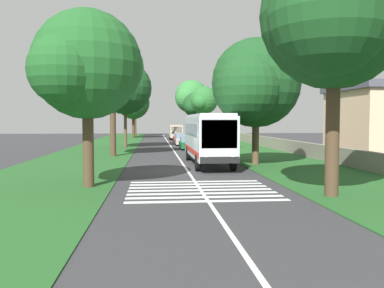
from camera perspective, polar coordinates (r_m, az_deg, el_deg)
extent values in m
plane|color=#333335|center=(26.94, -0.62, -3.72)|extent=(160.00, 160.00, 0.00)
cube|color=#235623|center=(42.21, -13.51, -1.26)|extent=(120.00, 8.00, 0.04)
cube|color=#235623|center=(43.05, 8.65, -1.12)|extent=(120.00, 8.00, 0.04)
cube|color=silver|center=(41.84, -2.32, -1.23)|extent=(110.00, 0.16, 0.01)
cube|color=silver|center=(30.57, 2.18, 1.05)|extent=(11.00, 2.50, 2.90)
cube|color=slate|center=(30.85, 2.11, 2.04)|extent=(9.68, 2.54, 0.85)
cube|color=slate|center=(25.16, 3.81, 1.37)|extent=(0.08, 2.20, 1.74)
cube|color=red|center=(30.62, 2.17, -0.82)|extent=(10.78, 2.53, 0.36)
cube|color=silver|center=(30.55, 2.18, 3.94)|extent=(10.56, 2.30, 0.18)
cube|color=black|center=(25.14, 3.84, -2.23)|extent=(0.16, 2.40, 0.40)
sphere|color=#F2EDCC|center=(25.07, 2.00, -1.94)|extent=(0.24, 0.24, 0.24)
sphere|color=#F2EDCC|center=(25.33, 5.62, -1.91)|extent=(0.24, 0.24, 0.24)
cylinder|color=black|center=(26.67, 0.82, -2.60)|extent=(1.10, 0.32, 1.10)
cylinder|color=black|center=(34.01, -0.52, -1.34)|extent=(1.10, 0.32, 1.10)
cylinder|color=black|center=(27.02, 5.68, -2.54)|extent=(1.10, 0.32, 1.10)
cylinder|color=black|center=(34.28, 3.31, -1.31)|extent=(1.10, 0.32, 1.10)
cube|color=silver|center=(16.90, 2.26, -7.89)|extent=(0.45, 6.80, 0.01)
cube|color=silver|center=(17.78, 1.87, -7.33)|extent=(0.45, 6.80, 0.01)
cube|color=silver|center=(18.66, 1.52, -6.83)|extent=(0.45, 6.80, 0.01)
cube|color=silver|center=(19.54, 1.20, -6.37)|extent=(0.45, 6.80, 0.01)
cube|color=silver|center=(20.42, 0.91, -5.95)|extent=(0.45, 6.80, 0.01)
cube|color=silver|center=(21.31, 0.65, -5.57)|extent=(0.45, 6.80, 0.01)
cube|color=silver|center=(22.19, 0.41, -5.21)|extent=(0.45, 6.80, 0.01)
cube|color=#145933|center=(47.17, -0.61, -0.09)|extent=(4.30, 1.75, 0.70)
cube|color=slate|center=(47.04, -0.60, 0.66)|extent=(2.00, 1.61, 0.55)
cylinder|color=black|center=(45.78, -1.45, -0.45)|extent=(0.64, 0.22, 0.64)
cylinder|color=black|center=(48.47, -1.66, -0.25)|extent=(0.64, 0.22, 0.64)
cylinder|color=black|center=(45.92, 0.50, -0.44)|extent=(0.64, 0.22, 0.64)
cylinder|color=black|center=(48.60, 0.17, -0.23)|extent=(0.64, 0.22, 0.64)
cube|color=#B7A893|center=(55.21, -1.42, 0.39)|extent=(4.30, 1.75, 0.70)
cube|color=slate|center=(55.08, -1.41, 1.04)|extent=(2.00, 1.61, 0.55)
cylinder|color=black|center=(53.83, -2.15, 0.10)|extent=(0.64, 0.22, 0.64)
cylinder|color=black|center=(56.52, -2.30, 0.25)|extent=(0.64, 0.22, 0.64)
cylinder|color=black|center=(53.94, -0.49, 0.11)|extent=(0.64, 0.22, 0.64)
cylinder|color=black|center=(56.62, -0.72, 0.26)|extent=(0.64, 0.22, 0.64)
cube|color=#B21E1E|center=(62.96, -1.78, 0.74)|extent=(4.30, 1.75, 0.70)
cube|color=slate|center=(62.83, -1.77, 1.31)|extent=(2.00, 1.61, 0.55)
cylinder|color=black|center=(61.58, -2.42, 0.50)|extent=(0.64, 0.22, 0.64)
cylinder|color=black|center=(64.27, -2.54, 0.61)|extent=(0.64, 0.22, 0.64)
cylinder|color=black|center=(61.68, -0.97, 0.50)|extent=(0.64, 0.22, 0.64)
cylinder|color=black|center=(64.37, -1.16, 0.62)|extent=(0.64, 0.22, 0.64)
cube|color=#BFB299|center=(70.97, -2.27, 1.80)|extent=(6.00, 2.10, 2.10)
cube|color=slate|center=(71.16, -2.28, 2.10)|extent=(5.04, 2.13, 0.70)
cube|color=slate|center=(68.00, -2.13, 1.91)|extent=(0.06, 1.76, 1.18)
cylinder|color=black|center=(69.06, -2.97, 0.84)|extent=(0.76, 0.24, 0.76)
cylinder|color=black|center=(72.85, -3.09, 0.96)|extent=(0.76, 0.24, 0.76)
cylinder|color=black|center=(69.17, -1.40, 0.85)|extent=(0.76, 0.24, 0.76)
cylinder|color=black|center=(72.95, -1.60, 0.97)|extent=(0.76, 0.24, 0.76)
cylinder|color=#4C3826|center=(20.66, -14.14, 0.40)|extent=(0.53, 0.53, 4.47)
sphere|color=#1E5623|center=(20.81, -14.29, 10.59)|extent=(5.27, 5.27, 5.27)
sphere|color=#1E5623|center=(22.32, -13.63, 9.07)|extent=(3.22, 3.22, 3.22)
sphere|color=#1E5623|center=(19.61, -17.19, 9.84)|extent=(3.29, 3.29, 3.29)
cylinder|color=#4C3826|center=(78.25, -8.10, 2.64)|extent=(0.53, 0.53, 4.89)
sphere|color=#1E5623|center=(78.31, -8.12, 5.65)|extent=(6.10, 6.10, 6.10)
sphere|color=#1E5623|center=(80.12, -8.06, 5.27)|extent=(3.98, 3.98, 3.98)
sphere|color=#1E5623|center=(76.82, -8.86, 5.35)|extent=(3.59, 3.59, 3.59)
cylinder|color=#4C3826|center=(87.94, -7.81, 3.10)|extent=(0.37, 0.37, 6.10)
sphere|color=#1E5623|center=(88.04, -7.84, 6.03)|extent=(5.31, 5.31, 5.31)
sphere|color=#1E5623|center=(89.62, -7.79, 5.73)|extent=(3.87, 3.87, 3.87)
sphere|color=#1E5623|center=(86.74, -8.40, 5.81)|extent=(3.69, 3.69, 3.69)
cylinder|color=brown|center=(50.29, -9.18, 2.60)|extent=(0.36, 0.36, 5.40)
sphere|color=#19471E|center=(50.44, -9.23, 7.66)|extent=(6.35, 6.35, 6.35)
sphere|color=#19471E|center=(52.30, -9.08, 6.97)|extent=(4.73, 4.73, 4.73)
sphere|color=#19471E|center=(48.90, -10.47, 7.22)|extent=(4.52, 4.52, 4.52)
cylinder|color=#4C3826|center=(38.25, -10.87, 3.22)|extent=(0.54, 0.54, 6.51)
sphere|color=#337A38|center=(38.56, -10.95, 10.40)|extent=(5.68, 5.68, 5.68)
sphere|color=#337A38|center=(40.19, -10.70, 9.50)|extent=(4.13, 4.13, 4.13)
sphere|color=#337A38|center=(37.19, -12.48, 9.99)|extent=(3.81, 3.81, 3.81)
cylinder|color=brown|center=(69.79, 1.67, 2.80)|extent=(0.60, 0.60, 5.38)
sphere|color=#286B2D|center=(69.87, 1.68, 6.07)|extent=(4.72, 4.72, 4.72)
sphere|color=#286B2D|center=(71.26, 1.54, 5.73)|extent=(2.75, 2.75, 2.75)
sphere|color=#286B2D|center=(68.60, 1.21, 5.83)|extent=(2.68, 2.68, 2.68)
cylinder|color=#4C3826|center=(80.40, 0.41, 2.70)|extent=(0.39, 0.39, 4.95)
sphere|color=#19471E|center=(80.45, 0.41, 5.40)|extent=(4.76, 4.76, 4.76)
sphere|color=#19471E|center=(81.86, 0.31, 5.11)|extent=(3.08, 3.08, 3.08)
sphere|color=#19471E|center=(79.18, -0.02, 5.18)|extent=(2.85, 2.85, 2.85)
cylinder|color=#3D2D1E|center=(90.24, -0.07, 3.25)|extent=(0.58, 0.58, 6.47)
sphere|color=#337A38|center=(90.39, -0.07, 6.56)|extent=(7.26, 7.26, 7.26)
sphere|color=#337A38|center=(92.53, -0.19, 6.15)|extent=(5.27, 5.27, 5.27)
sphere|color=#337A38|center=(88.46, -0.66, 6.28)|extent=(5.07, 5.07, 5.07)
cylinder|color=#4C3826|center=(18.52, 18.83, 2.29)|extent=(0.58, 0.58, 5.95)
sphere|color=#19471E|center=(19.05, 19.10, 16.56)|extent=(6.25, 6.25, 6.25)
sphere|color=#19471E|center=(20.63, 16.85, 14.21)|extent=(3.92, 3.92, 3.92)
sphere|color=#19471E|center=(17.18, 18.35, 16.46)|extent=(4.66, 4.66, 4.66)
cylinder|color=brown|center=(30.87, 8.76, 1.11)|extent=(0.51, 0.51, 4.20)
sphere|color=#19471E|center=(30.98, 8.83, 8.35)|extent=(6.56, 6.56, 6.56)
sphere|color=#19471E|center=(32.84, 7.97, 7.20)|extent=(4.18, 4.18, 4.18)
sphere|color=#19471E|center=(29.12, 7.72, 7.71)|extent=(4.70, 4.70, 4.70)
cylinder|color=#473828|center=(42.56, 4.50, 4.05)|extent=(0.24, 0.24, 7.67)
cube|color=#3D3326|center=(42.73, 4.52, 8.39)|extent=(0.12, 1.40, 0.12)
cube|color=gray|center=(48.72, 11.12, 0.12)|extent=(70.00, 0.40, 1.26)
cube|color=beige|center=(43.71, 24.26, 2.68)|extent=(9.54, 6.87, 6.11)
cube|color=#4C4C56|center=(43.82, 24.36, 7.11)|extent=(10.14, 7.47, 0.67)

